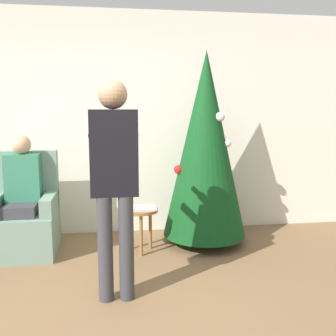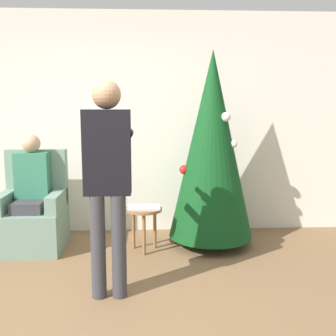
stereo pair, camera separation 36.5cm
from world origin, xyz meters
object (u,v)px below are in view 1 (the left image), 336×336
(christmas_tree, at_px, (205,145))
(person_standing, at_px, (114,170))
(armchair, at_px, (25,219))
(side_stool, at_px, (140,216))
(person_seated, at_px, (22,190))

(christmas_tree, xyz_separation_m, person_standing, (-1.02, -1.16, -0.08))
(armchair, relative_size, person_standing, 0.61)
(person_standing, xyz_separation_m, side_stool, (0.27, 1.00, -0.66))
(person_seated, height_order, side_stool, person_seated)
(person_standing, bearing_deg, side_stool, 74.76)
(person_seated, bearing_deg, armchair, 90.00)
(armchair, height_order, person_standing, person_standing)
(christmas_tree, height_order, person_standing, christmas_tree)
(christmas_tree, bearing_deg, person_seated, -178.86)
(armchair, bearing_deg, side_stool, -7.22)
(armchair, relative_size, side_stool, 2.28)
(armchair, bearing_deg, person_standing, -50.65)
(person_seated, relative_size, side_stool, 2.67)
(christmas_tree, relative_size, side_stool, 4.57)
(side_stool, bearing_deg, person_seated, 174.36)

